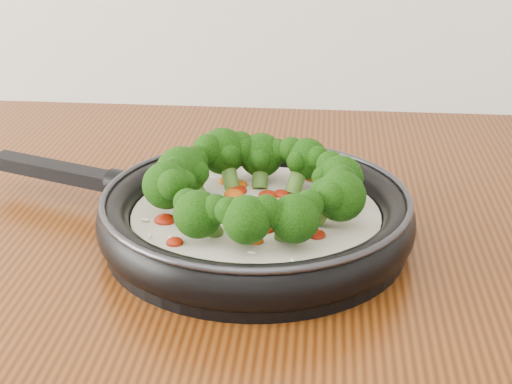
{
  "coord_description": "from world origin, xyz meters",
  "views": [
    {
      "loc": [
        0.1,
        0.45,
        1.23
      ],
      "look_at": [
        0.04,
        1.08,
        0.95
      ],
      "focal_mm": 53.91,
      "sensor_mm": 36.0,
      "label": 1
    }
  ],
  "objects": [
    {
      "name": "skillet",
      "position": [
        0.04,
        1.08,
        0.93
      ],
      "size": [
        0.47,
        0.37,
        0.08
      ],
      "color": "black",
      "rests_on": "counter"
    }
  ]
}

